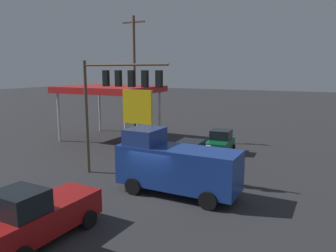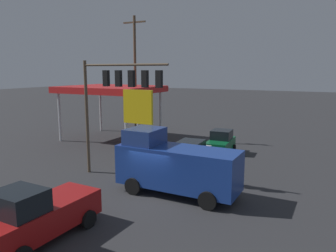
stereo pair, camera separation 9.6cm
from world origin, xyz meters
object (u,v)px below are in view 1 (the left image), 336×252
object	(u,v)px
traffic_signal_assembly	(118,89)
price_sign	(138,109)
delivery_truck	(175,165)
hatchback_crossing	(220,143)
pickup_parked	(37,216)
utility_pole	(134,77)
sedan_far	(190,154)

from	to	relation	value
traffic_signal_assembly	price_sign	bearing A→B (deg)	-70.32
delivery_truck	hatchback_crossing	bearing A→B (deg)	-86.37
pickup_parked	delivery_truck	size ratio (longest dim) A/B	0.77
price_sign	hatchback_crossing	world-z (taller)	price_sign
pickup_parked	hatchback_crossing	bearing A→B (deg)	174.39
price_sign	pickup_parked	distance (m)	14.13
pickup_parked	hatchback_crossing	distance (m)	17.03
utility_pole	delivery_truck	world-z (taller)	utility_pole
utility_pole	sedan_far	size ratio (longest dim) A/B	2.65
utility_pole	price_sign	distance (m)	6.42
price_sign	sedan_far	world-z (taller)	price_sign
pickup_parked	hatchback_crossing	xyz separation A→B (m)	(-2.16, -16.90, -0.16)
price_sign	traffic_signal_assembly	bearing A→B (deg)	109.68
hatchback_crossing	delivery_truck	bearing A→B (deg)	-0.73
delivery_truck	sedan_far	xyz separation A→B (m)	(1.22, -5.06, -0.74)
hatchback_crossing	delivery_truck	distance (m)	9.79
traffic_signal_assembly	utility_pole	world-z (taller)	utility_pole
hatchback_crossing	price_sign	bearing A→B (deg)	-62.54
pickup_parked	utility_pole	bearing A→B (deg)	-157.40
price_sign	hatchback_crossing	distance (m)	7.33
utility_pole	pickup_parked	distance (m)	20.23
utility_pole	price_sign	bearing A→B (deg)	124.52
price_sign	sedan_far	xyz separation A→B (m)	(-5.08, 1.18, -2.83)
price_sign	sedan_far	bearing A→B (deg)	166.88
traffic_signal_assembly	price_sign	xyz separation A→B (m)	(1.88, -5.26, -1.93)
pickup_parked	sedan_far	xyz separation A→B (m)	(-1.46, -12.20, -0.16)
hatchback_crossing	sedan_far	distance (m)	4.74
sedan_far	price_sign	bearing A→B (deg)	-106.10
sedan_far	utility_pole	bearing A→B (deg)	-128.71
traffic_signal_assembly	sedan_far	size ratio (longest dim) A/B	1.66
delivery_truck	sedan_far	size ratio (longest dim) A/B	1.52
price_sign	utility_pole	bearing A→B (deg)	-55.48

